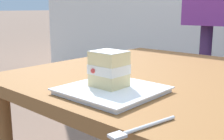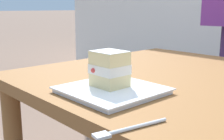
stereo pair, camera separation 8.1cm
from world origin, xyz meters
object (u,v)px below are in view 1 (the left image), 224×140
patio_table (211,109)px  dessert_plate (112,90)px  dessert_fork (140,128)px  cake_slice (109,69)px

patio_table → dessert_plate: size_ratio=5.19×
patio_table → dessert_plate: bearing=-116.4°
dessert_plate → dessert_fork: dessert_plate is taller
patio_table → dessert_fork: 0.49m
patio_table → cake_slice: cake_slice is taller
dessert_plate → cake_slice: size_ratio=2.49×
patio_table → cake_slice: 0.40m
patio_table → cake_slice: bearing=-119.3°
patio_table → dessert_fork: (0.05, -0.47, 0.10)m
patio_table → cake_slice: size_ratio=12.93×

